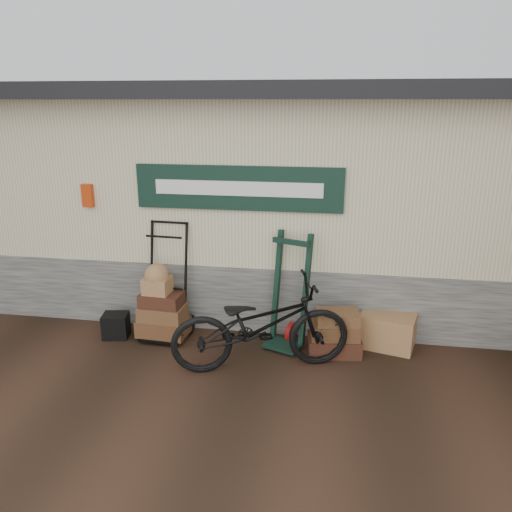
{
  "coord_description": "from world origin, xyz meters",
  "views": [
    {
      "loc": [
        0.9,
        -5.05,
        2.99
      ],
      "look_at": [
        -0.06,
        0.9,
        1.1
      ],
      "focal_mm": 35.0,
      "sensor_mm": 36.0,
      "label": 1
    }
  ],
  "objects_px": {
    "green_barrow": "(289,291)",
    "black_trunk": "(116,326)",
    "porter_trolley": "(166,280)",
    "wicker_hamper": "(387,331)",
    "suitcase_stack": "(335,332)",
    "bicycle": "(261,320)"
  },
  "relations": [
    {
      "from": "suitcase_stack",
      "to": "black_trunk",
      "type": "distance_m",
      "value": 2.84
    },
    {
      "from": "suitcase_stack",
      "to": "green_barrow",
      "type": "bearing_deg",
      "value": 166.02
    },
    {
      "from": "green_barrow",
      "to": "suitcase_stack",
      "type": "distance_m",
      "value": 0.74
    },
    {
      "from": "porter_trolley",
      "to": "suitcase_stack",
      "type": "height_order",
      "value": "porter_trolley"
    },
    {
      "from": "green_barrow",
      "to": "wicker_hamper",
      "type": "xyz_separation_m",
      "value": [
        1.23,
        0.14,
        -0.51
      ]
    },
    {
      "from": "black_trunk",
      "to": "wicker_hamper",
      "type": "bearing_deg",
      "value": 4.84
    },
    {
      "from": "porter_trolley",
      "to": "wicker_hamper",
      "type": "relative_size",
      "value": 2.31
    },
    {
      "from": "green_barrow",
      "to": "bicycle",
      "type": "distance_m",
      "value": 0.69
    },
    {
      "from": "suitcase_stack",
      "to": "black_trunk",
      "type": "relative_size",
      "value": 1.98
    },
    {
      "from": "porter_trolley",
      "to": "black_trunk",
      "type": "distance_m",
      "value": 0.91
    },
    {
      "from": "green_barrow",
      "to": "suitcase_stack",
      "type": "bearing_deg",
      "value": 7.1
    },
    {
      "from": "porter_trolley",
      "to": "suitcase_stack",
      "type": "xyz_separation_m",
      "value": [
        2.19,
        -0.2,
        -0.48
      ]
    },
    {
      "from": "suitcase_stack",
      "to": "wicker_hamper",
      "type": "height_order",
      "value": "suitcase_stack"
    },
    {
      "from": "suitcase_stack",
      "to": "wicker_hamper",
      "type": "bearing_deg",
      "value": 23.4
    },
    {
      "from": "green_barrow",
      "to": "black_trunk",
      "type": "relative_size",
      "value": 4.52
    },
    {
      "from": "porter_trolley",
      "to": "suitcase_stack",
      "type": "relative_size",
      "value": 2.41
    },
    {
      "from": "suitcase_stack",
      "to": "porter_trolley",
      "type": "bearing_deg",
      "value": 174.89
    },
    {
      "from": "porter_trolley",
      "to": "wicker_hamper",
      "type": "bearing_deg",
      "value": 5.64
    },
    {
      "from": "bicycle",
      "to": "porter_trolley",
      "type": "bearing_deg",
      "value": 45.64
    },
    {
      "from": "suitcase_stack",
      "to": "bicycle",
      "type": "height_order",
      "value": "bicycle"
    },
    {
      "from": "suitcase_stack",
      "to": "wicker_hamper",
      "type": "distance_m",
      "value": 0.71
    },
    {
      "from": "wicker_hamper",
      "to": "bicycle",
      "type": "relative_size",
      "value": 0.32
    }
  ]
}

